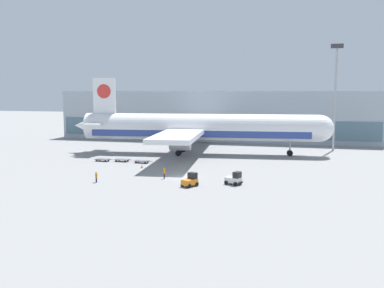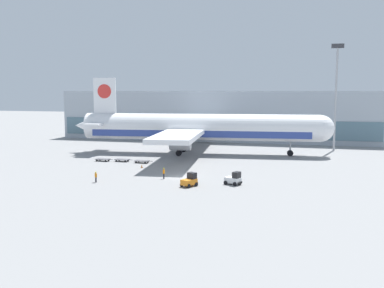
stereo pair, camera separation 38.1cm
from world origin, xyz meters
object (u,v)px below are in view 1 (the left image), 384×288
object	(u,v)px
baggage_dolly_lead	(103,159)
ground_crew_near	(164,172)
baggage_tug_mid	(190,180)
ground_crew_far	(96,176)
baggage_dolly_third	(142,161)
baggage_dolly_second	(122,160)
baggage_tug_foreground	(234,179)
traffic_cone_near	(142,166)
light_mast	(335,90)
airplane_main	(196,128)

from	to	relation	value
baggage_dolly_lead	ground_crew_near	distance (m)	22.13
baggage_tug_mid	ground_crew_far	xyz separation A→B (m)	(-14.73, -0.91, 0.09)
baggage_dolly_third	baggage_dolly_second	bearing A→B (deg)	175.57
baggage_dolly_third	ground_crew_near	bearing A→B (deg)	-53.52
baggage_dolly_lead	baggage_dolly_second	world-z (taller)	same
baggage_tug_foreground	baggage_dolly_third	xyz separation A→B (m)	(-20.52, 15.05, -0.49)
baggage_dolly_second	ground_crew_near	world-z (taller)	ground_crew_near
baggage_dolly_second	traffic_cone_near	world-z (taller)	traffic_cone_near
light_mast	ground_crew_near	bearing A→B (deg)	-124.63
baggage_dolly_second	traffic_cone_near	size ratio (longest dim) A/B	5.83
baggage_dolly_third	baggage_tug_foreground	bearing A→B (deg)	-33.29
baggage_dolly_third	ground_crew_near	xyz separation A→B (m)	(9.01, -13.59, 0.67)
light_mast	baggage_tug_mid	world-z (taller)	light_mast
light_mast	baggage_dolly_lead	distance (m)	55.45
airplane_main	baggage_tug_foreground	xyz separation A→B (m)	(13.11, -29.35, -4.96)
ground_crew_near	ground_crew_far	world-z (taller)	ground_crew_near
baggage_tug_mid	baggage_dolly_third	xyz separation A→B (m)	(-14.42, 17.79, -0.49)
airplane_main	baggage_dolly_third	xyz separation A→B (m)	(-7.41, -14.30, -5.45)
light_mast	baggage_dolly_third	world-z (taller)	light_mast
baggage_tug_foreground	traffic_cone_near	distance (m)	21.08
ground_crew_near	baggage_tug_foreground	bearing A→B (deg)	84.11
traffic_cone_near	baggage_dolly_lead	bearing A→B (deg)	153.59
ground_crew_near	traffic_cone_near	distance (m)	11.07
light_mast	ground_crew_near	world-z (taller)	light_mast
baggage_tug_mid	traffic_cone_near	size ratio (longest dim) A/B	4.39
light_mast	baggage_dolly_third	xyz separation A→B (m)	(-37.56, -27.76, -13.88)
light_mast	baggage_tug_foreground	world-z (taller)	light_mast
light_mast	baggage_dolly_second	size ratio (longest dim) A/B	6.64
baggage_tug_mid	ground_crew_far	size ratio (longest dim) A/B	1.69
baggage_tug_foreground	ground_crew_far	bearing A→B (deg)	-148.61
baggage_dolly_third	ground_crew_far	distance (m)	18.71
light_mast	baggage_dolly_lead	xyz separation A→B (m)	(-45.98, -27.72, -13.88)
baggage_dolly_second	light_mast	bearing A→B (deg)	35.87
baggage_dolly_second	baggage_dolly_third	size ratio (longest dim) A/B	1.00
light_mast	baggage_dolly_second	distance (m)	51.92
ground_crew_near	traffic_cone_near	world-z (taller)	ground_crew_near
airplane_main	baggage_dolly_second	bearing A→B (deg)	-136.76
airplane_main	traffic_cone_near	world-z (taller)	airplane_main
airplane_main	ground_crew_far	bearing A→B (deg)	-109.14
baggage_tug_foreground	baggage_dolly_third	size ratio (longest dim) A/B	0.74
baggage_dolly_third	traffic_cone_near	distance (m)	5.46
baggage_dolly_third	traffic_cone_near	world-z (taller)	traffic_cone_near
airplane_main	light_mast	bearing A→B (deg)	18.08
airplane_main	baggage_dolly_third	size ratio (longest dim) A/B	15.53
baggage_tug_foreground	ground_crew_far	world-z (taller)	baggage_tug_foreground
airplane_main	baggage_tug_foreground	world-z (taller)	airplane_main
light_mast	airplane_main	size ratio (longest dim) A/B	0.43
light_mast	airplane_main	xyz separation A→B (m)	(-30.15, -13.46, -8.43)
baggage_dolly_second	ground_crew_near	xyz separation A→B (m)	(13.44, -14.17, 0.67)
baggage_dolly_lead	baggage_dolly_third	size ratio (longest dim) A/B	1.00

